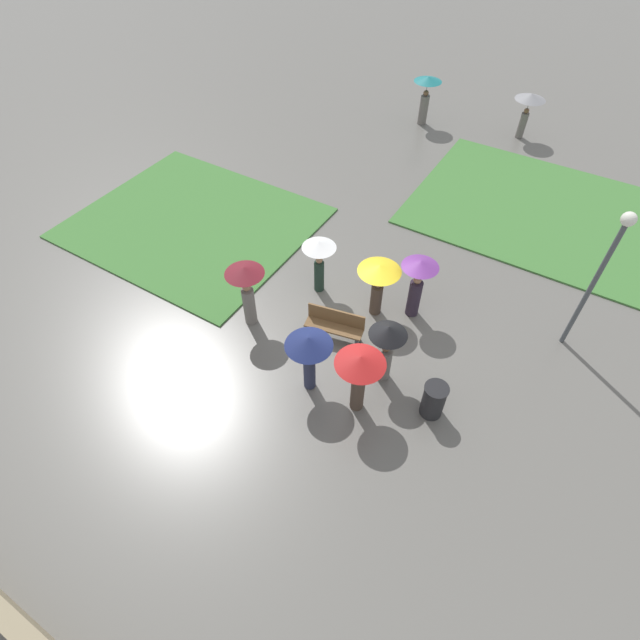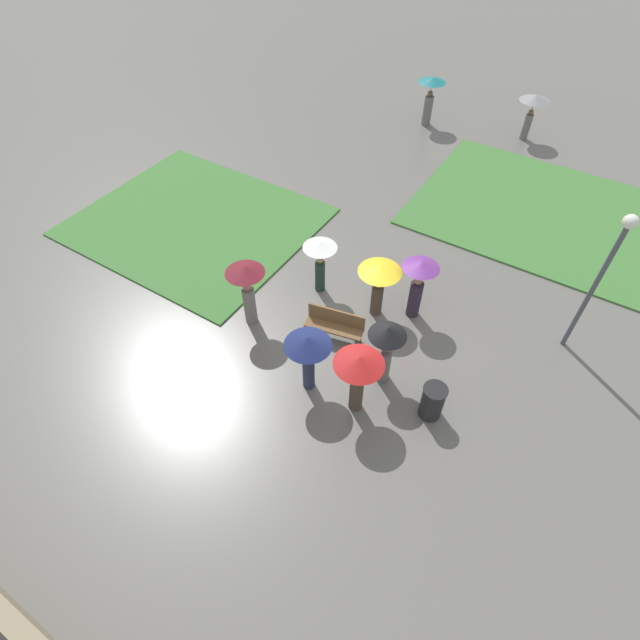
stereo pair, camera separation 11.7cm
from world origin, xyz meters
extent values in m
plane|color=#66635E|center=(0.00, 0.00, 0.00)|extent=(90.00, 90.00, 0.00)
cube|color=#427A38|center=(-6.91, 1.45, 0.03)|extent=(7.48, 6.38, 0.06)
cube|color=#427A38|center=(3.44, 8.22, 0.03)|extent=(9.60, 6.63, 0.06)
cube|color=brown|center=(-0.34, -0.45, 0.42)|extent=(1.59, 0.73, 0.05)
cube|color=brown|center=(-0.37, -0.28, 0.68)|extent=(1.51, 0.37, 0.45)
cube|color=#383D42|center=(-0.99, -0.59, 0.20)|extent=(0.16, 0.39, 0.40)
cube|color=#383D42|center=(0.32, -0.32, 0.20)|extent=(0.16, 0.39, 0.40)
cylinder|color=#474C51|center=(4.87, 2.63, 1.88)|extent=(0.12, 0.12, 3.75)
sphere|color=white|center=(4.87, 2.63, 3.91)|extent=(0.32, 0.32, 0.32)
cylinder|color=#232326|center=(2.76, -1.23, 0.47)|extent=(0.52, 0.52, 0.94)
cylinder|color=black|center=(2.76, -1.23, 0.95)|extent=(0.57, 0.57, 0.03)
cylinder|color=#1E3328|center=(-1.66, 0.95, 0.50)|extent=(0.30, 0.30, 1.01)
sphere|color=#997051|center=(-1.66, 0.95, 1.10)|extent=(0.19, 0.19, 0.19)
cylinder|color=#4C4C4F|center=(-1.66, 0.95, 1.37)|extent=(0.02, 0.02, 0.35)
cone|color=white|center=(-1.66, 0.95, 1.65)|extent=(0.95, 0.95, 0.21)
cylinder|color=slate|center=(1.31, -0.89, 0.50)|extent=(0.49, 0.49, 1.00)
sphere|color=brown|center=(1.31, -0.89, 1.11)|extent=(0.22, 0.22, 0.22)
cylinder|color=#4C4C4F|center=(1.31, -0.89, 1.39)|extent=(0.02, 0.02, 0.35)
cone|color=black|center=(1.31, -0.89, 1.70)|extent=(0.90, 0.90, 0.26)
cylinder|color=#47382D|center=(0.14, 0.99, 0.48)|extent=(0.36, 0.36, 0.96)
sphere|color=#997051|center=(0.14, 0.99, 1.06)|extent=(0.20, 0.20, 0.20)
cylinder|color=#4C4C4F|center=(0.14, 0.99, 1.34)|extent=(0.02, 0.02, 0.35)
cone|color=gold|center=(0.14, 0.99, 1.61)|extent=(1.15, 1.15, 0.19)
cylinder|color=#282D47|center=(-0.07, -2.06, 0.49)|extent=(0.37, 0.37, 0.99)
sphere|color=beige|center=(-0.07, -2.06, 1.08)|extent=(0.19, 0.19, 0.19)
cylinder|color=#4C4C4F|center=(-0.07, -2.06, 1.35)|extent=(0.02, 0.02, 0.35)
cone|color=navy|center=(-0.07, -2.06, 1.66)|extent=(1.11, 1.11, 0.26)
cylinder|color=#47382D|center=(1.19, -1.99, 0.54)|extent=(0.41, 0.41, 1.08)
sphere|color=beige|center=(1.19, -1.99, 1.18)|extent=(0.21, 0.21, 0.21)
cylinder|color=#4C4C4F|center=(1.19, -1.99, 1.46)|extent=(0.02, 0.02, 0.35)
cone|color=red|center=(1.19, -1.99, 1.75)|extent=(1.13, 1.13, 0.24)
cylinder|color=slate|center=(-2.58, -1.09, 0.59)|extent=(0.47, 0.47, 1.18)
sphere|color=#997051|center=(-2.58, -1.09, 1.29)|extent=(0.23, 0.23, 0.23)
cylinder|color=#4C4C4F|center=(-2.58, -1.09, 1.58)|extent=(0.02, 0.02, 0.35)
cone|color=maroon|center=(-2.58, -1.09, 1.85)|extent=(1.02, 1.02, 0.20)
cylinder|color=#2D2333|center=(1.03, 1.49, 0.57)|extent=(0.46, 0.46, 1.14)
sphere|color=#997051|center=(1.03, 1.49, 1.24)|extent=(0.22, 0.22, 0.22)
cylinder|color=#4C4C4F|center=(1.03, 1.49, 1.53)|extent=(0.02, 0.02, 0.35)
cone|color=#703389|center=(1.03, 1.49, 1.79)|extent=(0.97, 0.97, 0.18)
cylinder|color=slate|center=(0.65, 13.02, 0.51)|extent=(0.42, 0.42, 1.02)
sphere|color=brown|center=(0.65, 13.02, 1.12)|extent=(0.20, 0.20, 0.20)
cylinder|color=#4C4C4F|center=(0.65, 13.02, 1.39)|extent=(0.02, 0.02, 0.35)
cone|color=gray|center=(0.65, 13.02, 1.68)|extent=(1.19, 1.19, 0.23)
cylinder|color=slate|center=(-3.29, 12.03, 0.60)|extent=(0.43, 0.43, 1.19)
sphere|color=brown|center=(-3.29, 12.03, 1.30)|extent=(0.22, 0.22, 0.22)
cylinder|color=#4C4C4F|center=(-3.29, 12.03, 1.59)|extent=(0.02, 0.02, 0.35)
cone|color=#197075|center=(-3.29, 12.03, 1.86)|extent=(1.13, 1.13, 0.19)
camera|label=1|loc=(3.86, -7.99, 10.11)|focal=28.00mm
camera|label=2|loc=(3.96, -7.93, 10.11)|focal=28.00mm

